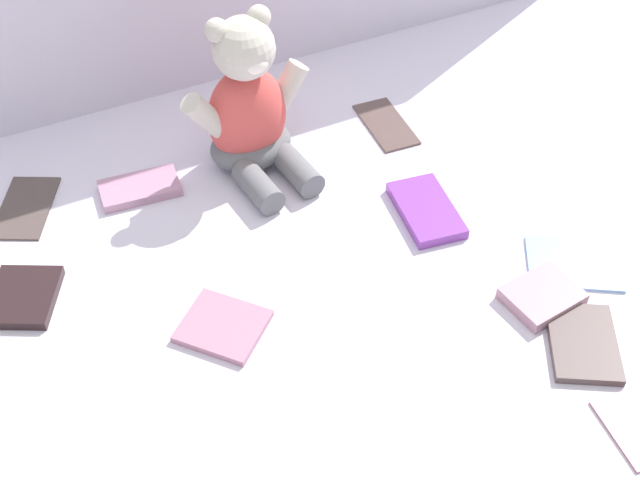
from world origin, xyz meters
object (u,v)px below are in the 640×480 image
object	(u,v)px
book_case_5	(639,427)
book_case_6	(223,326)
book_case_4	(583,343)
book_case_3	(574,262)
book_case_1	(426,210)
book_case_9	(542,296)
book_case_8	(140,188)
teddy_bear	(250,112)
book_case_7	(24,297)
book_case_0	(386,123)
book_case_2	(25,207)

from	to	relation	value
book_case_5	book_case_6	bearing A→B (deg)	144.19
book_case_4	book_case_6	bearing A→B (deg)	0.63
book_case_3	book_case_1	bearing A→B (deg)	-112.34
book_case_9	book_case_3	bearing A→B (deg)	-74.43
book_case_4	book_case_9	world-z (taller)	book_case_9
book_case_6	book_case_9	bearing A→B (deg)	-61.32
book_case_8	book_case_9	world-z (taller)	book_case_9
teddy_bear	book_case_7	world-z (taller)	teddy_bear
book_case_0	book_case_2	xyz separation A→B (m)	(-0.59, 0.06, -0.00)
book_case_2	book_case_9	bearing A→B (deg)	167.20
book_case_3	book_case_5	distance (m)	0.27
book_case_1	book_case_3	size ratio (longest dim) A/B	1.04
book_case_4	book_case_9	xyz separation A→B (m)	(-0.00, 0.09, 0.00)
book_case_1	book_case_7	bearing A→B (deg)	179.14
book_case_5	book_case_8	world-z (taller)	book_case_8
book_case_0	book_case_7	world-z (taller)	book_case_7
book_case_4	book_case_7	xyz separation A→B (m)	(-0.63, 0.39, 0.00)
book_case_5	book_case_6	size ratio (longest dim) A/B	0.96
book_case_7	book_case_8	bearing A→B (deg)	61.71
book_case_8	book_case_3	bearing A→B (deg)	56.00
teddy_bear	book_case_3	xyz separation A→B (m)	(0.32, -0.41, -0.09)
book_case_3	book_case_6	distance (m)	0.50
book_case_4	book_case_6	xyz separation A→B (m)	(-0.41, 0.23, -0.00)
book_case_2	book_case_4	xyz separation A→B (m)	(0.59, -0.58, 0.00)
book_case_3	book_case_4	distance (m)	0.14
book_case_3	book_case_4	size ratio (longest dim) A/B	1.05
book_case_8	book_case_5	bearing A→B (deg)	36.98
teddy_bear	book_case_8	size ratio (longest dim) A/B	2.15
book_case_2	book_case_3	world-z (taller)	book_case_3
book_case_5	teddy_bear	bearing A→B (deg)	115.29
teddy_bear	book_case_6	world-z (taller)	teddy_bear
book_case_3	book_case_8	size ratio (longest dim) A/B	1.08
teddy_bear	book_case_1	bearing A→B (deg)	-57.41
book_case_5	book_case_9	xyz separation A→B (m)	(0.02, 0.21, 0.01)
book_case_2	book_case_3	distance (m)	0.81
book_case_0	book_case_6	xyz separation A→B (m)	(-0.41, -0.29, 0.00)
teddy_bear	book_case_9	xyz separation A→B (m)	(0.24, -0.45, -0.09)
book_case_5	book_case_7	bearing A→B (deg)	146.43
book_case_3	book_case_9	xyz separation A→B (m)	(-0.08, -0.03, 0.00)
book_case_2	book_case_6	bearing A→B (deg)	144.92
teddy_bear	book_case_2	world-z (taller)	teddy_bear
book_case_1	book_case_8	bearing A→B (deg)	155.65
book_case_2	book_case_6	size ratio (longest dim) A/B	1.30
book_case_5	book_case_9	distance (m)	0.22
book_case_8	book_case_2	bearing A→B (deg)	-97.52
book_case_3	book_case_6	xyz separation A→B (m)	(-0.49, 0.11, 0.00)
book_case_2	book_case_5	size ratio (longest dim) A/B	1.36
book_case_0	book_case_9	bearing A→B (deg)	94.05
book_case_5	book_case_4	bearing A→B (deg)	88.74
book_case_2	book_case_5	xyz separation A→B (m)	(0.57, -0.71, -0.00)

